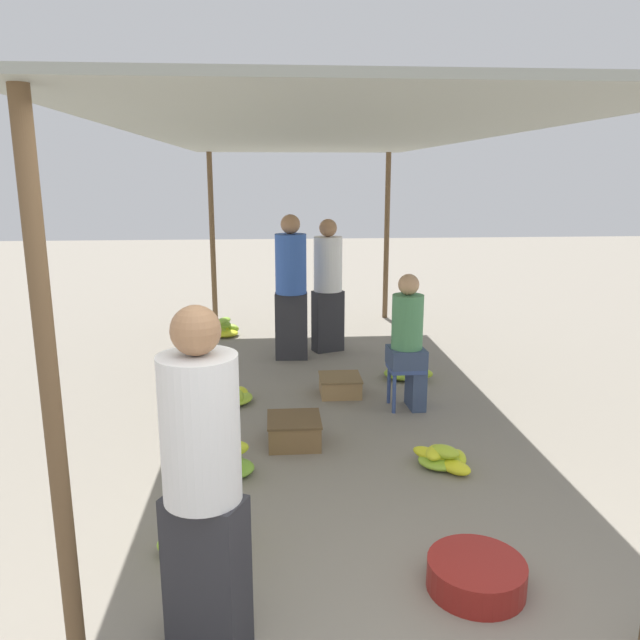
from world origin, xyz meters
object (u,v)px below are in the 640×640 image
basin_black (476,575)px  shopper_walking_far (328,284)px  vendor_foreground (203,480)px  banana_pile_left_0 (223,461)px  banana_pile_left_2 (223,329)px  vendor_seated (409,339)px  stool (406,374)px  banana_pile_left_3 (200,535)px  shopper_walking_mid (291,285)px  crate_mid (294,431)px  crate_near (340,385)px  banana_pile_right_0 (443,458)px  banana_pile_right_1 (407,370)px  banana_pile_left_1 (225,397)px

basin_black → shopper_walking_far: shopper_walking_far is taller
vendor_foreground → banana_pile_left_0: size_ratio=3.26×
basin_black → banana_pile_left_2: banana_pile_left_2 is taller
shopper_walking_far → vendor_seated: bearing=-74.1°
stool → banana_pile_left_3: (-1.74, -2.26, -0.24)m
banana_pile_left_3 → stool: bearing=52.3°
shopper_walking_mid → basin_black: bearing=-79.1°
shopper_walking_mid → shopper_walking_far: shopper_walking_mid is taller
shopper_walking_far → stool: bearing=-74.6°
stool → crate_mid: 1.37m
shopper_walking_far → crate_near: bearing=-90.7°
banana_pile_right_0 → banana_pile_right_1: (0.18, 2.18, 0.02)m
vendor_seated → crate_mid: vendor_seated is taller
stool → banana_pile_left_1: (-1.77, 0.27, -0.29)m
banana_pile_left_0 → stool: bearing=37.0°
banana_pile_left_2 → shopper_walking_far: shopper_walking_far is taller
stool → banana_pile_left_1: 1.82m
crate_near → vendor_foreground: bearing=-106.3°
banana_pile_left_1 → banana_pile_left_3: banana_pile_left_3 is taller
crate_mid → crate_near: bearing=66.3°
banana_pile_left_2 → basin_black: bearing=-72.4°
shopper_walking_far → banana_pile_left_3: bearing=-105.1°
basin_black → banana_pile_right_0: banana_pile_right_0 is taller
vendor_seated → shopper_walking_mid: 2.08m
vendor_seated → banana_pile_right_0: (0.01, -1.29, -0.62)m
basin_black → shopper_walking_far: (-0.39, 4.83, 0.80)m
banana_pile_right_0 → shopper_walking_mid: (-1.08, 3.06, 0.85)m
crate_mid → basin_black: bearing=-64.9°
vendor_seated → banana_pile_right_1: size_ratio=2.32×
banana_pile_right_1 → vendor_foreground: bearing=-114.7°
vendor_foreground → crate_near: bearing=73.7°
stool → banana_pile_left_2: bearing=124.1°
vendor_seated → banana_pile_right_0: bearing=-89.5°
stool → shopper_walking_far: 2.23m
crate_mid → stool: bearing=34.4°
stool → shopper_walking_mid: (-1.05, 1.77, 0.58)m
banana_pile_left_3 → basin_black: bearing=-17.4°
banana_pile_left_0 → basin_black: bearing=-44.7°
vendor_foreground → shopper_walking_mid: bearing=83.4°
stool → vendor_foreground: bearing=-117.8°
banana_pile_left_2 → crate_near: bearing=-60.9°
banana_pile_left_3 → banana_pile_left_0: bearing=86.3°
shopper_walking_mid → shopper_walking_far: 0.57m
banana_pile_right_1 → shopper_walking_far: shopper_walking_far is taller
banana_pile_right_0 → shopper_walking_far: (-0.61, 3.37, 0.81)m
shopper_walking_mid → banana_pile_right_0: bearing=-70.5°
crate_near → shopper_walking_mid: (-0.46, 1.34, 0.82)m
stool → banana_pile_left_0: bearing=-143.0°
basin_black → banana_pile_left_0: (-1.49, 1.48, 0.02)m
basin_black → banana_pile_left_1: 3.41m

